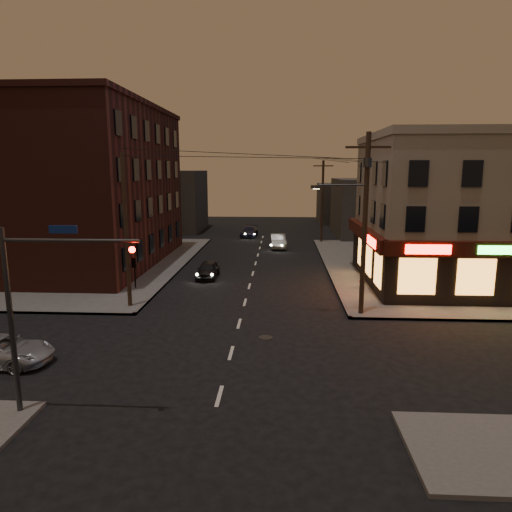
# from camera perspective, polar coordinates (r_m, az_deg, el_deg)

# --- Properties ---
(ground) EXTENTS (120.00, 120.00, 0.00)m
(ground) POSITION_cam_1_polar(r_m,az_deg,el_deg) (21.16, -3.13, -12.02)
(ground) COLOR black
(ground) RESTS_ON ground
(sidewalk_ne) EXTENTS (24.00, 28.00, 0.15)m
(sidewalk_ne) POSITION_cam_1_polar(r_m,az_deg,el_deg) (42.29, 25.02, -1.30)
(sidewalk_ne) COLOR #514F4C
(sidewalk_ne) RESTS_ON ground
(sidewalk_nw) EXTENTS (24.00, 28.00, 0.15)m
(sidewalk_nw) POSITION_cam_1_polar(r_m,az_deg,el_deg) (44.12, -24.17, -0.76)
(sidewalk_nw) COLOR #514F4C
(sidewalk_nw) RESTS_ON ground
(pizza_building) EXTENTS (15.85, 12.85, 10.50)m
(pizza_building) POSITION_cam_1_polar(r_m,az_deg,el_deg) (35.68, 25.88, 5.14)
(pizza_building) COLOR gray
(pizza_building) RESTS_ON sidewalk_ne
(brick_apartment) EXTENTS (12.00, 20.00, 13.00)m
(brick_apartment) POSITION_cam_1_polar(r_m,az_deg,el_deg) (41.88, -20.57, 8.01)
(brick_apartment) COLOR #481F17
(brick_apartment) RESTS_ON sidewalk_nw
(bg_building_ne_a) EXTENTS (10.00, 12.00, 7.00)m
(bg_building_ne_a) POSITION_cam_1_polar(r_m,az_deg,el_deg) (58.77, 14.79, 5.87)
(bg_building_ne_a) COLOR #3F3D3A
(bg_building_ne_a) RESTS_ON ground
(bg_building_nw) EXTENTS (9.00, 10.00, 8.00)m
(bg_building_nw) POSITION_cam_1_polar(r_m,az_deg,el_deg) (63.37, -10.82, 6.82)
(bg_building_nw) COLOR #3F3D3A
(bg_building_nw) RESTS_ON ground
(bg_building_ne_b) EXTENTS (8.00, 8.00, 6.00)m
(bg_building_ne_b) POSITION_cam_1_polar(r_m,az_deg,el_deg) (72.24, 11.00, 6.49)
(bg_building_ne_b) COLOR #3F3D3A
(bg_building_ne_b) RESTS_ON ground
(utility_pole_main) EXTENTS (4.20, 0.44, 10.00)m
(utility_pole_main) POSITION_cam_1_polar(r_m,az_deg,el_deg) (25.69, 13.24, 5.07)
(utility_pole_main) COLOR #382619
(utility_pole_main) RESTS_ON sidewalk_ne
(utility_pole_far) EXTENTS (0.26, 0.26, 9.00)m
(utility_pole_far) POSITION_cam_1_polar(r_m,az_deg,el_deg) (51.71, 8.30, 6.76)
(utility_pole_far) COLOR #382619
(utility_pole_far) RESTS_ON sidewalk_ne
(utility_pole_west) EXTENTS (0.24, 0.24, 9.00)m
(utility_pole_west) POSITION_cam_1_polar(r_m,az_deg,el_deg) (27.63, -15.92, 3.01)
(utility_pole_west) COLOR #382619
(utility_pole_west) RESTS_ON sidewalk_nw
(traffic_signal) EXTENTS (4.49, 0.32, 6.47)m
(traffic_signal) POSITION_cam_1_polar(r_m,az_deg,el_deg) (16.32, -25.48, -4.62)
(traffic_signal) COLOR #333538
(traffic_signal) RESTS_ON ground
(suv_cross) EXTENTS (4.51, 2.32, 1.22)m
(suv_cross) POSITION_cam_1_polar(r_m,az_deg,el_deg) (22.60, -29.28, -10.26)
(suv_cross) COLOR #9FA2A8
(suv_cross) RESTS_ON ground
(sedan_near) EXTENTS (1.54, 3.69, 1.25)m
(sedan_near) POSITION_cam_1_polar(r_m,az_deg,el_deg) (35.11, -6.03, -1.71)
(sedan_near) COLOR black
(sedan_near) RESTS_ON ground
(sedan_mid) EXTENTS (1.82, 4.46, 1.44)m
(sedan_mid) POSITION_cam_1_polar(r_m,az_deg,el_deg) (48.19, 2.77, 1.87)
(sedan_mid) COLOR slate
(sedan_mid) RESTS_ON ground
(sedan_far) EXTENTS (2.19, 4.53, 1.27)m
(sedan_far) POSITION_cam_1_polar(r_m,az_deg,el_deg) (56.10, -0.85, 3.06)
(sedan_far) COLOR #1B1D37
(sedan_far) RESTS_ON ground
(fire_hydrant) EXTENTS (0.33, 0.33, 0.72)m
(fire_hydrant) POSITION_cam_1_polar(r_m,az_deg,el_deg) (32.40, 13.03, -3.14)
(fire_hydrant) COLOR maroon
(fire_hydrant) RESTS_ON sidewalk_ne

